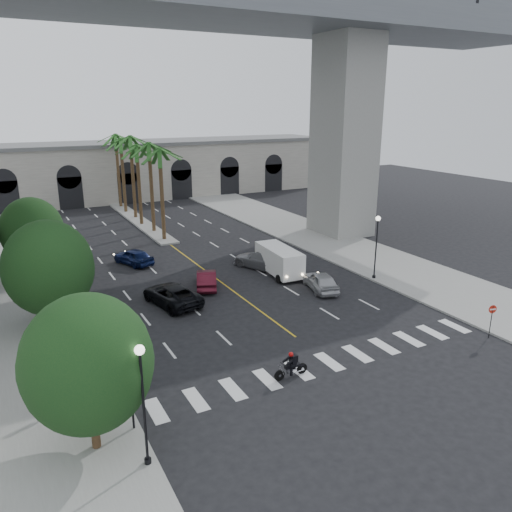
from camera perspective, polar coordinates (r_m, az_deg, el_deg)
The scene contains 29 objects.
ground at distance 29.97m, azimuth 6.65°, elevation -10.68°, with size 140.00×140.00×0.00m, color black.
sidewalk_left at distance 39.18m, azimuth -25.63°, elevation -5.38°, with size 8.00×100.00×0.15m, color gray.
sidewalk_right at distance 49.58m, azimuth 11.19°, elevation 0.50°, with size 8.00×100.00×0.15m, color gray.
median at distance 63.14m, azimuth -13.23°, elevation 3.93°, with size 2.00×24.00×0.20m, color gray.
pier_building at distance 78.79m, azimuth -16.74°, elevation 9.26°, with size 71.00×10.50×8.50m.
bridge at distance 47.78m, azimuth -5.06°, elevation 22.50°, with size 75.00×13.00×26.00m.
palm_a at distance 52.22m, azimuth -10.96°, elevation 11.44°, with size 3.20×3.20×10.30m.
palm_b at distance 56.04m, azimuth -12.13°, elevation 12.01°, with size 3.20×3.20×10.60m.
palm_c at distance 59.85m, azimuth -13.48°, elevation 11.77°, with size 3.20×3.20×10.10m.
palm_d at distance 63.74m, azimuth -14.17°, elevation 12.68°, with size 3.20×3.20×10.90m.
palm_e at distance 67.59m, azimuth -15.22°, elevation 12.43°, with size 3.20×3.20×10.40m.
palm_f at distance 71.53m, azimuth -15.75°, elevation 12.83°, with size 3.20×3.20×10.70m.
street_tree_near at distance 21.23m, azimuth -18.67°, elevation -11.56°, with size 5.20×5.20×6.89m.
street_tree_mid at distance 33.19m, azimuth -22.61°, elevation -1.26°, with size 5.44×5.44×7.21m.
street_tree_far at distance 44.86m, azimuth -24.23°, elevation 2.63°, with size 5.04×5.04×6.68m.
lamp_post_left_near at distance 20.17m, azimuth -12.80°, elevation -15.29°, with size 0.40×0.40×5.35m.
lamp_post_left_far at distance 39.35m, azimuth -21.10°, elevation 0.13°, with size 0.40×0.40×5.35m.
lamp_post_right at distance 41.36m, azimuth 13.60°, elevation 1.59°, with size 0.40×0.40×5.35m.
traffic_signal_near at distance 22.64m, azimuth -14.19°, elevation -13.65°, with size 0.25×0.18×3.65m.
traffic_signal_far at distance 26.12m, azimuth -16.40°, elevation -9.50°, with size 0.25×0.18×3.65m.
motorcycle_rider at distance 26.96m, azimuth 4.13°, elevation -12.37°, with size 2.03×0.55×1.46m.
car_a at distance 38.95m, azimuth 7.41°, elevation -2.86°, with size 1.74×4.33×1.48m, color #A6A7AB.
car_b at distance 39.37m, azimuth -5.68°, elevation -2.63°, with size 1.49×4.27×1.41m, color #420D19.
car_c at distance 36.43m, azimuth -9.60°, elevation -4.37°, with size 2.48×5.38×1.49m, color black.
car_d at distance 43.73m, azimuth 0.68°, elevation -0.40°, with size 2.25×5.53×1.60m, color slate.
car_e at distance 46.11m, azimuth -13.80°, elevation -0.07°, with size 1.73×4.29×1.46m, color #0F1A47.
cargo_van at distance 41.98m, azimuth 2.69°, elevation -0.45°, with size 2.52×5.61×2.33m.
pedestrian_b at distance 30.89m, azimuth -20.07°, elevation -8.59°, with size 0.89×0.69×1.82m, color black.
do_not_enter_sign at distance 33.83m, azimuth 25.36°, elevation -6.03°, with size 0.52×0.18×2.17m.
Camera 1 is at (-15.38, -21.68, 13.84)m, focal length 35.00 mm.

